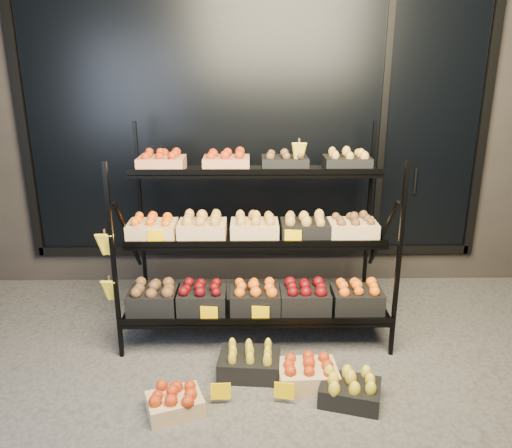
{
  "coord_description": "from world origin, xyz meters",
  "views": [
    {
      "loc": [
        -0.05,
        -3.15,
        2.11
      ],
      "look_at": [
        -0.0,
        0.55,
        0.93
      ],
      "focal_mm": 35.0,
      "sensor_mm": 36.0,
      "label": 1
    }
  ],
  "objects_px": {
    "floor_crate_midleft": "(250,361)",
    "floor_crate_midright": "(308,372)",
    "floor_crate_left": "(175,401)",
    "display_rack": "(253,240)"
  },
  "relations": [
    {
      "from": "floor_crate_midleft",
      "to": "floor_crate_midright",
      "type": "height_order",
      "value": "floor_crate_midleft"
    },
    {
      "from": "floor_crate_midleft",
      "to": "floor_crate_left",
      "type": "bearing_deg",
      "value": -133.61
    },
    {
      "from": "floor_crate_midleft",
      "to": "floor_crate_midright",
      "type": "distance_m",
      "value": 0.42
    },
    {
      "from": "display_rack",
      "to": "floor_crate_midright",
      "type": "relative_size",
      "value": 5.28
    },
    {
      "from": "floor_crate_left",
      "to": "floor_crate_midleft",
      "type": "height_order",
      "value": "floor_crate_midleft"
    },
    {
      "from": "floor_crate_midleft",
      "to": "floor_crate_midright",
      "type": "xyz_separation_m",
      "value": [
        0.4,
        -0.14,
        -0.01
      ]
    },
    {
      "from": "display_rack",
      "to": "floor_crate_left",
      "type": "bearing_deg",
      "value": -115.3
    },
    {
      "from": "display_rack",
      "to": "floor_crate_midright",
      "type": "xyz_separation_m",
      "value": [
        0.37,
        -0.79,
        -0.69
      ]
    },
    {
      "from": "floor_crate_left",
      "to": "floor_crate_midright",
      "type": "height_order",
      "value": "floor_crate_midright"
    },
    {
      "from": "floor_crate_left",
      "to": "floor_crate_midright",
      "type": "bearing_deg",
      "value": -2.02
    }
  ]
}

